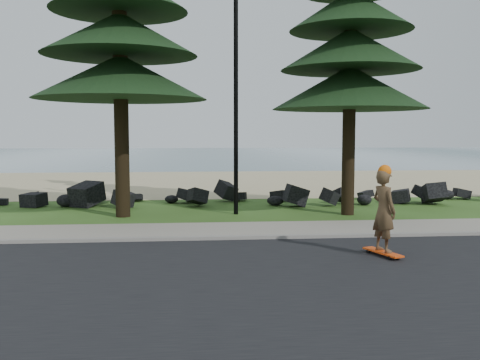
# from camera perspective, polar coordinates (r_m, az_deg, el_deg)

# --- Properties ---
(ground) EXTENTS (160.00, 160.00, 0.00)m
(ground) POSITION_cam_1_polar(r_m,az_deg,el_deg) (13.83, 0.66, -5.64)
(ground) COLOR #2B4816
(ground) RESTS_ON ground
(road) EXTENTS (160.00, 7.00, 0.02)m
(road) POSITION_cam_1_polar(r_m,az_deg,el_deg) (9.47, 3.46, -10.58)
(road) COLOR black
(road) RESTS_ON ground
(kerb) EXTENTS (160.00, 0.20, 0.10)m
(kerb) POSITION_cam_1_polar(r_m,az_deg,el_deg) (12.94, 1.06, -6.16)
(kerb) COLOR gray
(kerb) RESTS_ON ground
(sidewalk) EXTENTS (160.00, 2.00, 0.08)m
(sidewalk) POSITION_cam_1_polar(r_m,az_deg,el_deg) (14.02, 0.58, -5.33)
(sidewalk) COLOR gray
(sidewalk) RESTS_ON ground
(beach_sand) EXTENTS (160.00, 15.00, 0.01)m
(beach_sand) POSITION_cam_1_polar(r_m,az_deg,el_deg) (28.17, -2.32, -0.19)
(beach_sand) COLOR tan
(beach_sand) RESTS_ON ground
(ocean) EXTENTS (160.00, 58.00, 0.01)m
(ocean) POSITION_cam_1_polar(r_m,az_deg,el_deg) (64.59, -3.92, 2.73)
(ocean) COLOR #345964
(ocean) RESTS_ON ground
(seawall_boulders) EXTENTS (60.00, 2.40, 1.10)m
(seawall_boulders) POSITION_cam_1_polar(r_m,az_deg,el_deg) (19.34, -1.02, -2.59)
(seawall_boulders) COLOR black
(seawall_boulders) RESTS_ON ground
(lamp_post) EXTENTS (0.25, 0.14, 8.14)m
(lamp_post) POSITION_cam_1_polar(r_m,az_deg,el_deg) (16.85, -0.44, 10.38)
(lamp_post) COLOR black
(lamp_post) RESTS_ON ground
(skateboarder) EXTENTS (0.59, 1.04, 1.90)m
(skateboarder) POSITION_cam_1_polar(r_m,az_deg,el_deg) (11.39, 15.09, -3.24)
(skateboarder) COLOR #E9440D
(skateboarder) RESTS_ON ground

